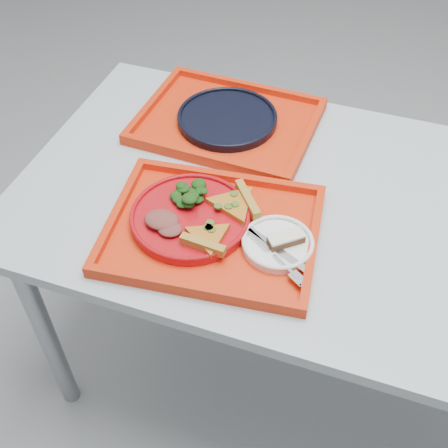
{
  "coord_description": "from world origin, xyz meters",
  "views": [
    {
      "loc": [
        -0.0,
        -0.93,
        1.65
      ],
      "look_at": [
        -0.27,
        -0.16,
        0.78
      ],
      "focal_mm": 45.0,
      "sensor_mm": 36.0,
      "label": 1
    }
  ],
  "objects_px": {
    "tray_main": "(213,232)",
    "navy_plate": "(227,119)",
    "dessert_bar": "(286,239)",
    "dinner_plate": "(190,218)",
    "tray_far": "(227,124)"
  },
  "relations": [
    {
      "from": "tray_main",
      "to": "dessert_bar",
      "type": "bearing_deg",
      "value": -4.48
    },
    {
      "from": "navy_plate",
      "to": "dessert_bar",
      "type": "bearing_deg",
      "value": -55.44
    },
    {
      "from": "tray_main",
      "to": "tray_far",
      "type": "xyz_separation_m",
      "value": [
        -0.1,
        0.38,
        0.0
      ]
    },
    {
      "from": "navy_plate",
      "to": "dessert_bar",
      "type": "distance_m",
      "value": 0.45
    },
    {
      "from": "tray_main",
      "to": "tray_far",
      "type": "relative_size",
      "value": 1.0
    },
    {
      "from": "dinner_plate",
      "to": "navy_plate",
      "type": "distance_m",
      "value": 0.37
    },
    {
      "from": "dinner_plate",
      "to": "tray_far",
      "type": "bearing_deg",
      "value": 96.41
    },
    {
      "from": "tray_main",
      "to": "navy_plate",
      "type": "bearing_deg",
      "value": 97.94
    },
    {
      "from": "tray_main",
      "to": "navy_plate",
      "type": "relative_size",
      "value": 1.73
    },
    {
      "from": "dinner_plate",
      "to": "tray_main",
      "type": "bearing_deg",
      "value": -10.3
    },
    {
      "from": "tray_far",
      "to": "navy_plate",
      "type": "distance_m",
      "value": 0.01
    },
    {
      "from": "tray_main",
      "to": "navy_plate",
      "type": "xyz_separation_m",
      "value": [
        -0.1,
        0.38,
        0.01
      ]
    },
    {
      "from": "tray_far",
      "to": "dinner_plate",
      "type": "distance_m",
      "value": 0.37
    },
    {
      "from": "tray_far",
      "to": "dessert_bar",
      "type": "distance_m",
      "value": 0.45
    },
    {
      "from": "navy_plate",
      "to": "dessert_bar",
      "type": "relative_size",
      "value": 3.36
    }
  ]
}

